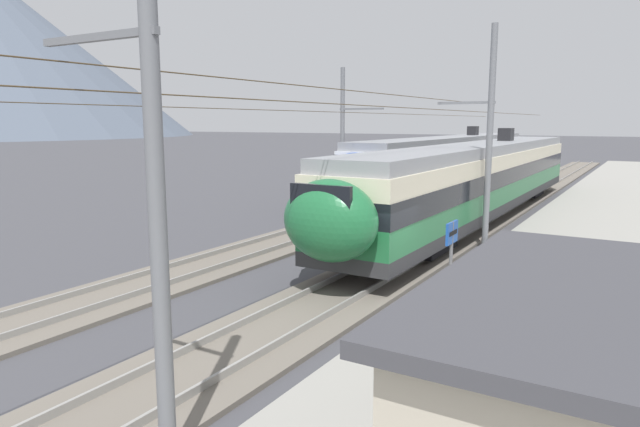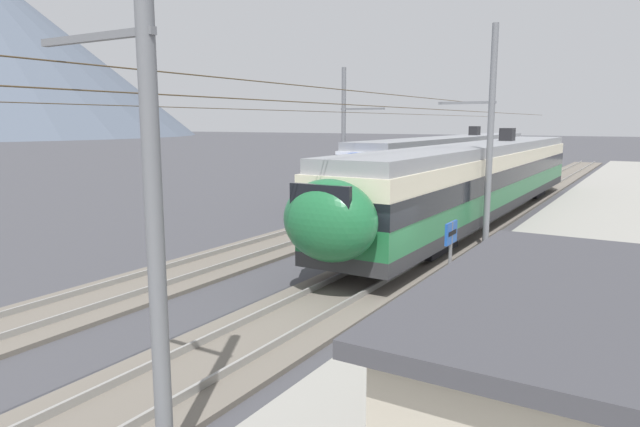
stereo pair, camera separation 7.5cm
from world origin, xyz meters
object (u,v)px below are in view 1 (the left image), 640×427
(platform_sign, at_px, (451,248))
(platform_shelter, at_px, (551,403))
(catenary_mast_mid, at_px, (486,137))
(potted_plant_platform_edge, at_px, (449,359))
(handbag_beside_passenger, at_px, (481,361))
(train_near_platform, at_px, (480,177))
(passenger_walking, at_px, (478,336))
(train_far_track, at_px, (451,159))
(handbag_near_sign, at_px, (438,320))
(catenary_mast_far_side, at_px, (345,137))
(catenary_mast_west, at_px, (149,192))

(platform_sign, bearing_deg, platform_shelter, -152.73)
(catenary_mast_mid, height_order, potted_plant_platform_edge, catenary_mast_mid)
(handbag_beside_passenger, height_order, potted_plant_platform_edge, potted_plant_platform_edge)
(train_near_platform, bearing_deg, passenger_walking, -164.61)
(train_far_track, distance_m, handbag_near_sign, 29.60)
(catenary_mast_far_side, bearing_deg, potted_plant_platform_edge, -146.69)
(train_near_platform, distance_m, catenary_mast_far_side, 7.77)
(handbag_beside_passenger, bearing_deg, handbag_near_sign, 41.04)
(train_near_platform, relative_size, handbag_near_sign, 70.11)
(catenary_mast_mid, height_order, handbag_near_sign, catenary_mast_mid)
(train_far_track, relative_size, handbag_near_sign, 72.19)
(platform_shelter, bearing_deg, handbag_near_sign, 30.42)
(catenary_mast_far_side, height_order, handbag_near_sign, catenary_mast_far_side)
(train_near_platform, bearing_deg, train_far_track, 23.75)
(catenary_mast_mid, bearing_deg, catenary_mast_far_side, 56.95)
(catenary_mast_west, bearing_deg, catenary_mast_far_side, 22.48)
(train_far_track, distance_m, catenary_mast_west, 35.50)
(catenary_mast_far_side, bearing_deg, catenary_mast_mid, -123.05)
(train_far_track, relative_size, potted_plant_platform_edge, 44.08)
(platform_sign, relative_size, handbag_near_sign, 5.18)
(catenary_mast_far_side, bearing_deg, platform_sign, -144.07)
(train_far_track, bearing_deg, catenary_mast_far_side, 170.08)
(catenary_mast_far_side, xyz_separation_m, handbag_near_sign, (-15.97, -11.05, -3.53))
(handbag_beside_passenger, bearing_deg, passenger_walking, -170.72)
(train_near_platform, xyz_separation_m, handbag_beside_passenger, (-17.48, -4.91, -1.72))
(train_far_track, height_order, platform_shelter, train_far_track)
(catenary_mast_far_side, bearing_deg, passenger_walking, -145.68)
(passenger_walking, bearing_deg, catenary_mast_far_side, 34.32)
(train_far_track, xyz_separation_m, catenary_mast_far_side, (-12.20, 2.13, 1.84))
(catenary_mast_west, height_order, catenary_mast_mid, catenary_mast_mid)
(train_far_track, xyz_separation_m, handbag_beside_passenger, (-29.79, -10.32, -1.72))
(catenary_mast_far_side, height_order, handbag_beside_passenger, catenary_mast_far_side)
(handbag_near_sign, bearing_deg, train_near_platform, 12.44)
(catenary_mast_west, bearing_deg, platform_shelter, -75.77)
(catenary_mast_far_side, relative_size, platform_sign, 18.40)
(catenary_mast_mid, relative_size, platform_sign, 18.40)
(catenary_mast_west, bearing_deg, catenary_mast_mid, -0.05)
(train_far_track, xyz_separation_m, handbag_near_sign, (-28.17, -8.91, -1.70))
(platform_sign, distance_m, passenger_walking, 3.60)
(platform_sign, distance_m, platform_shelter, 6.78)
(train_far_track, height_order, catenary_mast_mid, catenary_mast_mid)
(platform_sign, bearing_deg, catenary_mast_mid, 10.67)
(catenary_mast_west, relative_size, platform_shelter, 7.93)
(catenary_mast_mid, distance_m, handbag_beside_passenger, 12.53)
(handbag_beside_passenger, bearing_deg, catenary_mast_mid, 15.17)
(catenary_mast_west, distance_m, passenger_walking, 5.87)
(handbag_beside_passenger, xyz_separation_m, platform_shelter, (-3.70, -1.71, 1.30))
(train_near_platform, xyz_separation_m, handbag_near_sign, (-15.86, -3.50, -1.70))
(handbag_beside_passenger, bearing_deg, train_near_platform, 15.68)
(catenary_mast_west, xyz_separation_m, handbag_beside_passenger, (4.93, -3.14, -3.48))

